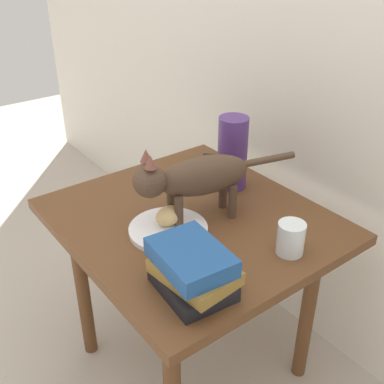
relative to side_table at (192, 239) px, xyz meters
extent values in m
plane|color=#B2A899|center=(0.00, 0.00, -0.51)|extent=(6.00, 6.00, 0.00)
cube|color=silver|center=(0.00, 0.46, 0.59)|extent=(4.00, 0.04, 2.20)
cube|color=brown|center=(0.00, 0.00, 0.06)|extent=(0.75, 0.68, 0.03)
cylinder|color=brown|center=(-0.25, -0.25, -0.23)|extent=(0.04, 0.04, 0.55)
cylinder|color=brown|center=(-0.25, 0.25, -0.23)|extent=(0.04, 0.04, 0.55)
cylinder|color=brown|center=(0.25, 0.25, -0.23)|extent=(0.04, 0.04, 0.55)
cylinder|color=white|center=(0.02, -0.10, 0.09)|extent=(0.21, 0.21, 0.01)
ellipsoid|color=#E0BC7A|center=(0.01, -0.08, 0.12)|extent=(0.07, 0.09, 0.05)
cylinder|color=#4C3828|center=(0.03, -0.07, 0.13)|extent=(0.02, 0.02, 0.10)
cylinder|color=#4C3828|center=(-0.03, -0.05, 0.13)|extent=(0.02, 0.02, 0.10)
cylinder|color=#4C3828|center=(0.07, 0.09, 0.13)|extent=(0.02, 0.02, 0.10)
cylinder|color=#4C3828|center=(0.01, 0.10, 0.13)|extent=(0.02, 0.02, 0.10)
ellipsoid|color=#4C3828|center=(0.02, 0.02, 0.21)|extent=(0.15, 0.27, 0.11)
sphere|color=#4C3828|center=(-0.02, -0.12, 0.23)|extent=(0.09, 0.09, 0.09)
cone|color=brown|center=(0.00, -0.13, 0.29)|extent=(0.03, 0.03, 0.03)
cone|color=brown|center=(-0.04, -0.12, 0.29)|extent=(0.03, 0.03, 0.03)
cylinder|color=#4C3828|center=(0.07, 0.22, 0.22)|extent=(0.06, 0.16, 0.02)
cube|color=black|center=(0.25, -0.19, 0.10)|extent=(0.19, 0.16, 0.04)
cube|color=olive|center=(0.25, -0.18, 0.13)|extent=(0.19, 0.15, 0.03)
cube|color=#1E4C8C|center=(0.24, -0.19, 0.17)|extent=(0.20, 0.15, 0.04)
cylinder|color=#4C2D72|center=(-0.07, 0.21, 0.19)|extent=(0.09, 0.09, 0.23)
cylinder|color=silver|center=(0.28, 0.10, 0.12)|extent=(0.07, 0.07, 0.08)
cylinder|color=silver|center=(0.28, 0.10, 0.10)|extent=(0.06, 0.06, 0.04)
cube|color=black|center=(-0.21, 0.22, 0.09)|extent=(0.14, 0.14, 0.02)
camera|label=1|loc=(0.90, -0.68, 0.81)|focal=44.42mm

